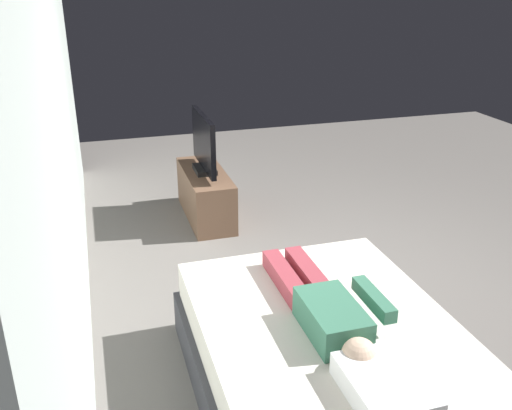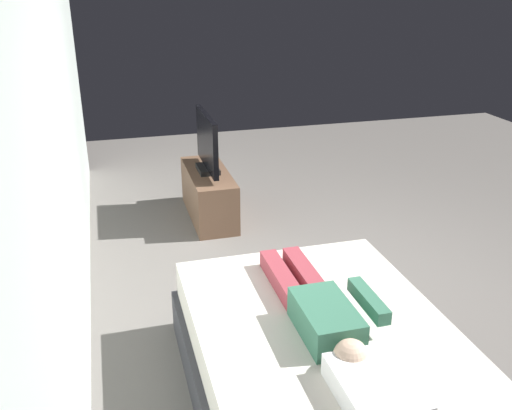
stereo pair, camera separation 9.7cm
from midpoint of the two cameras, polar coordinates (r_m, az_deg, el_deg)
The scene contains 8 objects.
ground_plane at distance 4.63m, azimuth 7.73°, elevation -8.63°, with size 10.00×10.00×0.00m, color slate.
back_wall at distance 4.10m, azimuth -19.91°, elevation 7.38°, with size 6.40×0.10×2.80m, color silver.
bed at distance 3.45m, azimuth 6.25°, elevation -15.44°, with size 1.92×1.49×0.54m.
pillow at distance 2.80m, azimuth 11.84°, elevation -17.60°, with size 0.48×0.34×0.12m, color white.
person at distance 3.26m, azimuth 6.13°, elevation -10.23°, with size 1.26×0.46×0.18m.
remote at distance 3.57m, azimuth 11.22°, elevation -8.79°, with size 0.15×0.04×0.02m, color black.
tv_stand at distance 5.83m, azimuth -5.59°, elevation 1.05°, with size 1.10×0.40×0.50m, color brown.
tv at distance 5.65m, azimuth -5.80°, elevation 6.10°, with size 0.88×0.20×0.59m.
Camera 1 is at (-3.56, 1.76, 2.39)m, focal length 39.57 mm.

